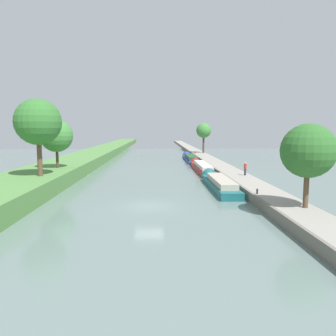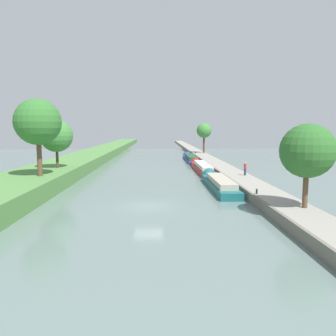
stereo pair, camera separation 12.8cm
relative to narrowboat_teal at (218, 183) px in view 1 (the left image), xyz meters
name	(u,v)px [view 1 (the left image)]	position (x,y,z in m)	size (l,w,h in m)	color
ground_plane	(149,206)	(-7.67, -8.50, -0.55)	(160.00, 160.00, 0.00)	slate
right_towpath	(274,200)	(3.33, -8.50, -0.13)	(3.21, 260.00, 0.85)	gray
stone_quay	(255,200)	(1.60, -8.50, -0.10)	(0.25, 260.00, 0.90)	#6B665B
narrowboat_teal	(218,183)	(0.00, 0.00, 0.00)	(2.16, 13.75, 2.05)	#195B60
narrowboat_red	(202,167)	(0.15, 14.77, 0.01)	(1.95, 16.29, 1.89)	maroon
narrowboat_blue	(190,158)	(0.06, 31.69, -0.06)	(2.13, 16.44, 2.02)	#283D93
tree_rightbank_near	(308,151)	(4.01, -12.86, 4.50)	(3.95, 3.95, 6.19)	brown
tree_rightbank_midnear	(204,131)	(4.31, 41.51, 5.62)	(3.56, 3.56, 7.17)	#4C3828
tree_leftbank_downstream	(56,136)	(-19.57, 5.05, 5.22)	(4.06, 4.06, 6.07)	#4C3828
tree_leftbank_upstream	(38,122)	(-19.17, -2.07, 6.77)	(4.75, 4.75, 7.99)	brown
person_walking	(245,168)	(4.10, 3.72, 1.17)	(0.34, 0.34, 1.66)	#282D42
mooring_bollard_near	(257,191)	(2.02, -7.74, 0.53)	(0.16, 0.16, 0.45)	black
mooring_bollard_far	(195,153)	(2.02, 39.17, 0.53)	(0.16, 0.16, 0.45)	black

